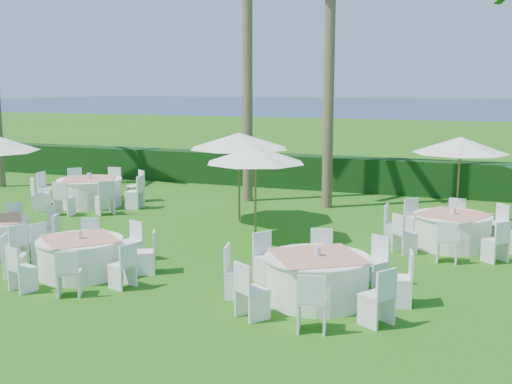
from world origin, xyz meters
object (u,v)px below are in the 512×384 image
at_px(banquet_table_b, 80,256).
at_px(umbrella_b, 255,155).
at_px(banquet_table_f, 452,230).
at_px(banquet_table_c, 317,277).
at_px(umbrella_d, 460,145).
at_px(umbrella_c, 239,141).
at_px(banquet_table_d, 90,192).

distance_m(banquet_table_b, umbrella_b, 4.79).
relative_size(banquet_table_f, umbrella_b, 1.29).
distance_m(banquet_table_b, banquet_table_c, 4.83).
bearing_deg(umbrella_d, banquet_table_f, -88.73).
xyz_separation_m(banquet_table_c, umbrella_c, (-3.81, 5.59, 1.82)).
xyz_separation_m(banquet_table_b, banquet_table_d, (-4.24, 6.27, 0.07)).
height_order(banquet_table_c, umbrella_d, umbrella_d).
xyz_separation_m(banquet_table_c, umbrella_b, (-2.58, 3.66, 1.69)).
bearing_deg(banquet_table_b, umbrella_b, 59.77).
bearing_deg(umbrella_b, umbrella_d, 35.83).
height_order(banquet_table_c, umbrella_b, umbrella_b).
height_order(banquet_table_b, umbrella_d, umbrella_d).
relative_size(umbrella_b, umbrella_c, 0.88).
height_order(banquet_table_b, banquet_table_c, banquet_table_c).
bearing_deg(umbrella_b, banquet_table_f, 13.99).
bearing_deg(banquet_table_b, banquet_table_d, 124.06).
distance_m(banquet_table_f, umbrella_c, 6.07).
height_order(banquet_table_c, banquet_table_d, banquet_table_d).
relative_size(banquet_table_d, umbrella_b, 1.44).
distance_m(banquet_table_d, umbrella_d, 11.11).
height_order(umbrella_b, umbrella_c, umbrella_c).
xyz_separation_m(banquet_table_b, banquet_table_c, (4.83, 0.20, 0.04)).
bearing_deg(umbrella_c, umbrella_b, -57.55).
bearing_deg(umbrella_b, banquet_table_c, -54.86).
bearing_deg(banquet_table_c, banquet_table_b, -177.64).
bearing_deg(banquet_table_b, banquet_table_c, 2.36).
relative_size(banquet_table_b, umbrella_c, 1.06).
height_order(banquet_table_b, banquet_table_f, banquet_table_f).
relative_size(banquet_table_f, umbrella_d, 1.27).
height_order(banquet_table_d, umbrella_b, umbrella_b).
bearing_deg(banquet_table_d, banquet_table_f, -6.67).
bearing_deg(umbrella_c, umbrella_d, 12.77).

